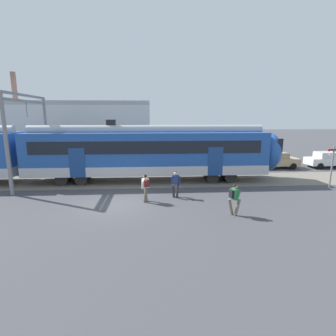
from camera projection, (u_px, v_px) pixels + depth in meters
ground_plane at (117, 204)px, 15.17m from camera, size 160.00×160.00×0.00m
track_bed at (3, 183)px, 19.90m from camera, size 80.00×4.40×0.01m
pedestrian_white at (146, 186)px, 15.36m from camera, size 0.51×0.71×1.67m
pedestrian_navy at (175, 182)px, 16.24m from camera, size 0.65×0.57×1.67m
pedestrian_green at (234, 197)px, 13.28m from camera, size 0.70×0.53×1.67m
parked_car_tan at (277, 160)px, 25.38m from camera, size 4.05×1.85×1.54m
parked_car_white at (327, 160)px, 25.69m from camera, size 4.04×1.84×1.54m
catenary_gantry at (28, 126)px, 19.19m from camera, size 0.24×6.64×6.53m
crossing_signal at (333, 161)px, 17.91m from camera, size 0.96×0.22×3.00m
background_building at (69, 134)px, 26.94m from camera, size 16.58×5.00×9.20m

